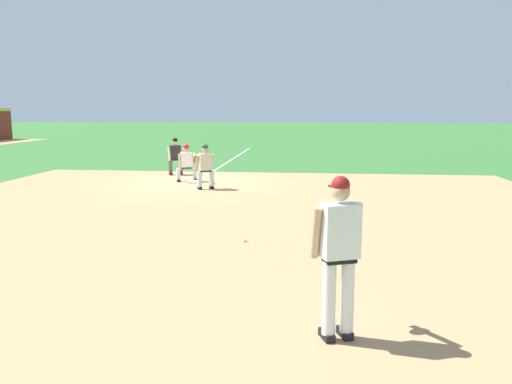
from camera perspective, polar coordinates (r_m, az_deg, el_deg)
The scene contains 9 objects.
ground_plane at distance 17.55m, azimuth -6.99°, elevation 0.99°, with size 160.00×160.00×0.00m, color #336B2D.
infield_dirt_patch at distance 11.56m, azimuth -3.03°, elevation -3.35°, with size 18.00×18.00×0.01m, color tan.
foul_line_stripe at distance 25.13m, azimuth -2.95°, elevation 3.62°, with size 15.56×0.10×0.00m, color white.
first_base_bag at distance 17.55m, azimuth -6.99°, elevation 1.14°, with size 0.38×0.38×0.09m, color white.
baseball at distance 9.78m, azimuth -1.31°, elevation -5.52°, with size 0.07×0.07×0.07m, color white.
pitcher at distance 5.60m, azimuth 9.52°, elevation -6.29°, with size 0.81×0.60×1.86m.
first_baseman at distance 17.88m, azimuth -7.86°, elevation 3.49°, with size 0.85×0.96×1.34m.
baserunner at distance 16.14m, azimuth -5.81°, elevation 3.11°, with size 0.61×0.67×1.46m.
umpire at distance 19.85m, azimuth -9.20°, elevation 4.22°, with size 0.59×0.67×1.46m.
Camera 1 is at (-16.90, -4.00, 2.57)m, focal length 35.00 mm.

